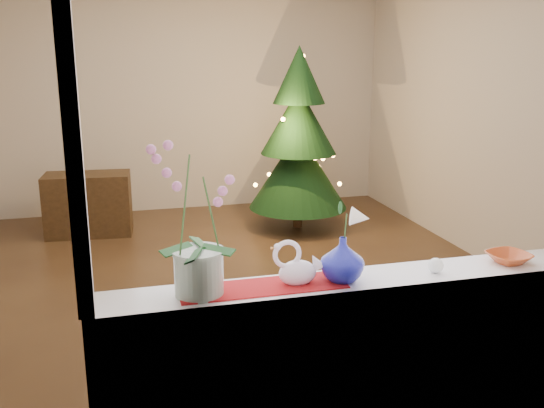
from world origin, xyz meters
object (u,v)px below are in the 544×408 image
Objects in this scene: swan at (298,263)px; paperweight at (436,265)px; orchid_pot at (197,220)px; amber_dish at (509,258)px; blue_vase at (342,256)px; xmas_tree at (298,139)px; side_table at (88,204)px.

paperweight is at bearing -24.77° from swan.
orchid_pot reaches higher than amber_dish.
blue_vase is 0.84m from amber_dish.
paperweight is 3.82m from xmas_tree.
orchid_pot reaches higher than blue_vase.
amber_dish is 0.08× the size of xmas_tree.
orchid_pot reaches higher than paperweight.
paperweight is 4.44m from side_table.
paperweight is 0.40m from amber_dish.
paperweight is at bearing -1.37° from orchid_pot.
orchid_pot is at bearing -112.88° from xmas_tree.
orchid_pot is at bearing -76.60° from side_table.
amber_dish is at bearing 0.23° from orchid_pot.
swan is 0.99× the size of blue_vase.
orchid_pot is 2.81× the size of blue_vase.
blue_vase is at bearing -104.49° from xmas_tree.
swan is at bearing 0.13° from orchid_pot.
orchid_pot is 1.09m from paperweight.
paperweight is (1.05, -0.03, -0.28)m from orchid_pot.
side_table is at bearing 116.67° from amber_dish.
blue_vase reaches higher than paperweight.
amber_dish is at bearing -92.15° from xmas_tree.
side_table is (-0.59, 4.05, -0.91)m from orchid_pot.
paperweight is at bearing -62.98° from side_table.
xmas_tree is at bearing -2.59° from side_table.
xmas_tree is 2.24× the size of side_table.
swan is 0.64m from paperweight.
paperweight is 0.42× the size of amber_dish.
xmas_tree is 2.28m from side_table.
amber_dish is (0.40, 0.03, -0.01)m from paperweight.
orchid_pot is 2.83× the size of swan.
swan is at bearing -70.94° from side_table.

